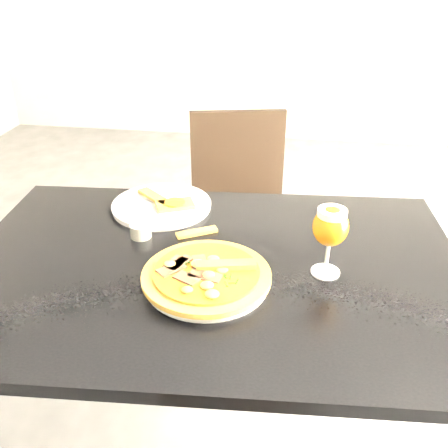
% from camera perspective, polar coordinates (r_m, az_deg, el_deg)
% --- Properties ---
extents(ground, '(6.00, 6.00, 0.00)m').
position_cam_1_polar(ground, '(1.77, 5.14, -23.71)').
color(ground, '#4E4F51').
rests_on(ground, ground).
extents(dining_table, '(1.26, 0.89, 0.75)m').
position_cam_1_polar(dining_table, '(1.24, -1.43, -8.02)').
color(dining_table, black).
rests_on(dining_table, ground).
extents(chair_far, '(0.47, 0.47, 0.86)m').
position_cam_1_polar(chair_far, '(2.01, 1.79, 1.27)').
color(chair_far, black).
rests_on(chair_far, ground).
extents(plate_main, '(0.35, 0.35, 0.01)m').
position_cam_1_polar(plate_main, '(1.12, -1.96, -6.46)').
color(plate_main, silver).
rests_on(plate_main, dining_table).
extents(pizza, '(0.29, 0.29, 0.03)m').
position_cam_1_polar(pizza, '(1.11, -1.94, -5.73)').
color(pizza, olive).
rests_on(pizza, plate_main).
extents(plate_second, '(0.36, 0.36, 0.02)m').
position_cam_1_polar(plate_second, '(1.45, -7.13, 2.12)').
color(plate_second, silver).
rests_on(plate_second, dining_table).
extents(crust_scraps, '(0.19, 0.14, 0.01)m').
position_cam_1_polar(crust_scraps, '(1.44, -6.44, 2.53)').
color(crust_scraps, olive).
rests_on(crust_scraps, plate_second).
extents(loose_crust, '(0.11, 0.08, 0.01)m').
position_cam_1_polar(loose_crust, '(1.31, -3.12, -0.95)').
color(loose_crust, olive).
rests_on(loose_crust, dining_table).
extents(sauce_cup, '(0.05, 0.05, 0.04)m').
position_cam_1_polar(sauce_cup, '(1.31, -9.52, -0.70)').
color(sauce_cup, '#B6B4A4').
rests_on(sauce_cup, dining_table).
extents(beer_glass, '(0.08, 0.08, 0.17)m').
position_cam_1_polar(beer_glass, '(1.12, 12.09, -0.35)').
color(beer_glass, silver).
rests_on(beer_glass, dining_table).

